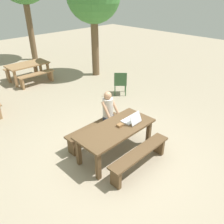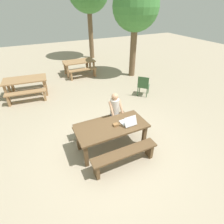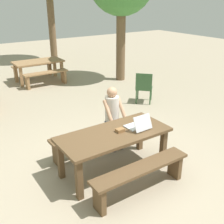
{
  "view_description": "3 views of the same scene",
  "coord_description": "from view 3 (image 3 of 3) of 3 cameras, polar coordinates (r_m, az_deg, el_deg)",
  "views": [
    {
      "loc": [
        -3.09,
        -2.96,
        3.47
      ],
      "look_at": [
        0.13,
        0.25,
        0.97
      ],
      "focal_mm": 36.66,
      "sensor_mm": 36.0,
      "label": 1
    },
    {
      "loc": [
        -1.54,
        -3.2,
        3.45
      ],
      "look_at": [
        0.13,
        0.25,
        0.97
      ],
      "focal_mm": 28.01,
      "sensor_mm": 36.0,
      "label": 2
    },
    {
      "loc": [
        -2.3,
        -3.33,
        2.79
      ],
      "look_at": [
        0.13,
        0.25,
        0.97
      ],
      "focal_mm": 44.73,
      "sensor_mm": 36.0,
      "label": 3
    }
  ],
  "objects": [
    {
      "name": "laptop",
      "position": [
        4.7,
        5.41,
        -2.61
      ],
      "size": [
        0.35,
        0.37,
        0.26
      ],
      "rotation": [
        0.0,
        0.0,
        3.17
      ],
      "color": "silver",
      "rests_on": "picnic_table_front"
    },
    {
      "name": "bench_rear_north",
      "position": [
        10.66,
        -15.88,
        8.69
      ],
      "size": [
        1.46,
        0.32,
        0.47
      ],
      "rotation": [
        0.0,
        0.0,
        -0.01
      ],
      "color": "#9E754C",
      "rests_on": "ground"
    },
    {
      "name": "person_seated",
      "position": [
        5.28,
        0.27,
        -0.39
      ],
      "size": [
        0.38,
        0.39,
        1.23
      ],
      "color": "#333847",
      "rests_on": "ground"
    },
    {
      "name": "picnic_table_front",
      "position": [
        4.6,
        0.4,
        -5.42
      ],
      "size": [
        1.86,
        0.84,
        0.72
      ],
      "color": "brown",
      "rests_on": "ground"
    },
    {
      "name": "bench_near",
      "position": [
        4.26,
        5.93,
        -12.37
      ],
      "size": [
        1.66,
        0.3,
        0.46
      ],
      "color": "brown",
      "rests_on": "ground"
    },
    {
      "name": "bench_rear_south",
      "position": [
        9.45,
        -13.33,
        7.2
      ],
      "size": [
        1.46,
        0.32,
        0.47
      ],
      "rotation": [
        0.0,
        0.0,
        -0.01
      ],
      "color": "#9E754C",
      "rests_on": "ground"
    },
    {
      "name": "picnic_table_rear",
      "position": [
        9.99,
        -14.83,
        9.44
      ],
      "size": [
        1.63,
        0.87,
        0.71
      ],
      "rotation": [
        0.0,
        0.0,
        -0.01
      ],
      "color": "#9E754C",
      "rests_on": "ground"
    },
    {
      "name": "plastic_chair",
      "position": [
        7.72,
        6.55,
        5.07
      ],
      "size": [
        0.62,
        0.62,
        0.87
      ],
      "rotation": [
        0.0,
        0.0,
        2.34
      ],
      "color": "#335933",
      "rests_on": "ground"
    },
    {
      "name": "small_pouch",
      "position": [
        4.57,
        1.65,
        -3.75
      ],
      "size": [
        0.13,
        0.1,
        0.06
      ],
      "color": "olive",
      "rests_on": "picnic_table_front"
    },
    {
      "name": "bench_far",
      "position": [
        5.26,
        -4.01,
        -4.99
      ],
      "size": [
        1.66,
        0.3,
        0.46
      ],
      "color": "brown",
      "rests_on": "ground"
    },
    {
      "name": "ground_plane",
      "position": [
        4.92,
        0.38,
        -11.75
      ],
      "size": [
        30.0,
        30.0,
        0.0
      ],
      "primitive_type": "plane",
      "color": "tan"
    }
  ]
}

